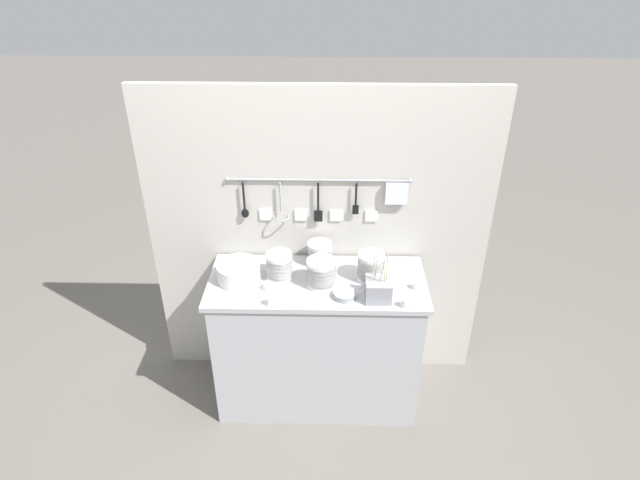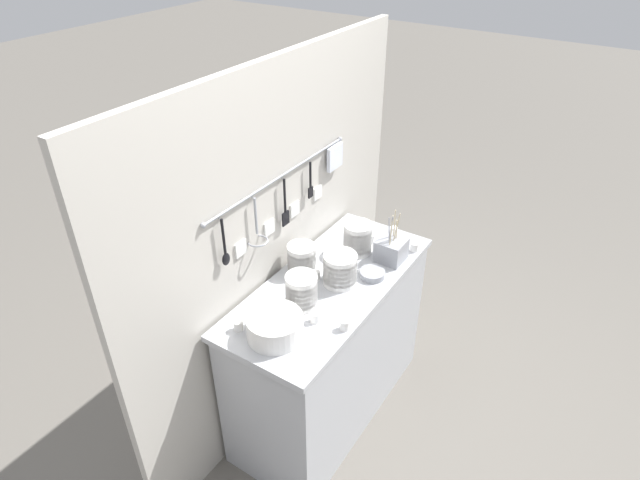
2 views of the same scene
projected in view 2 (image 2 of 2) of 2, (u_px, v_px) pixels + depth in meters
The scene contains 17 objects.
ground_plane at pixel (329, 405), 3.08m from camera, with size 20.00×20.00×0.00m, color #666059.
counter at pixel (329, 349), 2.84m from camera, with size 1.24×0.53×0.89m.
back_wall at pixel (280, 251), 2.69m from camera, with size 2.04×0.11×1.93m.
bowl_stack_nested_right at pixel (301, 291), 2.41m from camera, with size 0.15×0.15×0.16m.
bowl_stack_tall_left at pixel (358, 238), 2.77m from camera, with size 0.15×0.15×0.17m.
bowl_stack_wide_centre at pixel (340, 269), 2.55m from camera, with size 0.16×0.16×0.16m.
bowl_stack_short_front at pixel (302, 258), 2.64m from camera, with size 0.14×0.14×0.14m.
plate_stack at pixel (274, 326), 2.26m from camera, with size 0.24×0.24×0.11m.
steel_mixing_bowl at pixel (372, 274), 2.62m from camera, with size 0.13×0.13×0.03m.
cutlery_caddy at pixel (391, 250), 2.72m from camera, with size 0.14×0.14×0.28m.
cup_mid_row at pixel (316, 275), 2.60m from camera, with size 0.04×0.04×0.05m.
cup_front_right at pixel (345, 325), 2.30m from camera, with size 0.04×0.04×0.05m.
cup_back_left at pixel (371, 238), 2.88m from camera, with size 0.04×0.04×0.05m.
cup_edge_far at pixel (394, 231), 2.94m from camera, with size 0.04×0.04×0.05m.
cup_edge_near at pixel (315, 317), 2.35m from camera, with size 0.04×0.04×0.05m.
cup_by_caddy at pixel (238, 326), 2.30m from camera, with size 0.04×0.04×0.05m.
cup_front_left at pixel (414, 247), 2.81m from camera, with size 0.04×0.04×0.05m.
Camera 2 is at (-1.75, -1.07, 2.49)m, focal length 30.00 mm.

